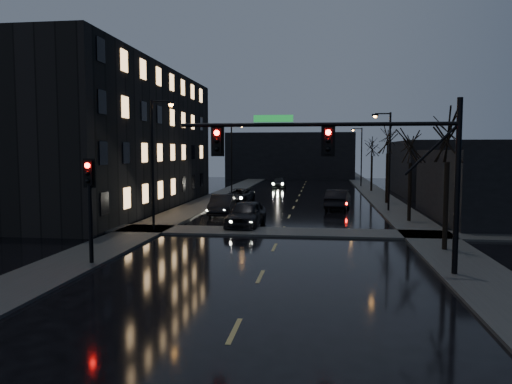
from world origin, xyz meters
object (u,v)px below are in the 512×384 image
(oncoming_car_b, at_px, (222,205))
(lead_car, at_px, (338,199))
(oncoming_car_a, at_px, (246,214))
(oncoming_car_d, at_px, (279,183))
(oncoming_car_c, at_px, (239,196))

(oncoming_car_b, height_order, lead_car, lead_car)
(oncoming_car_a, relative_size, lead_car, 1.00)
(oncoming_car_b, xyz_separation_m, oncoming_car_d, (2.04, 28.76, -0.14))
(oncoming_car_b, bearing_deg, oncoming_car_d, 81.51)
(oncoming_car_d, bearing_deg, lead_car, -75.16)
(oncoming_car_d, relative_size, lead_car, 0.89)
(oncoming_car_a, relative_size, oncoming_car_b, 1.06)
(oncoming_car_a, relative_size, oncoming_car_c, 1.06)
(oncoming_car_b, relative_size, oncoming_car_c, 1.00)
(oncoming_car_d, bearing_deg, oncoming_car_a, -90.41)
(oncoming_car_a, xyz_separation_m, oncoming_car_d, (-0.70, 34.47, -0.21))
(oncoming_car_a, distance_m, oncoming_car_b, 6.33)
(oncoming_car_a, bearing_deg, lead_car, 64.63)
(oncoming_car_a, bearing_deg, oncoming_car_d, 95.80)
(oncoming_car_b, bearing_deg, lead_car, 25.23)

